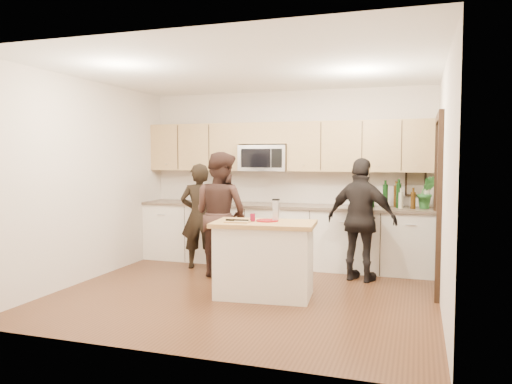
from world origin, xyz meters
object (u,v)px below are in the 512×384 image
(woman_center, at_px, (221,214))
(woman_right, at_px, (362,220))
(island, at_px, (264,259))
(woman_left, at_px, (200,216))
(toaster, at_px, (208,197))

(woman_center, relative_size, woman_right, 1.05)
(island, distance_m, woman_center, 1.28)
(woman_right, bearing_deg, woman_left, 15.62)
(woman_center, bearing_deg, island, 158.25)
(island, relative_size, woman_center, 0.73)
(island, bearing_deg, woman_right, 42.29)
(toaster, height_order, woman_left, woman_left)
(woman_left, distance_m, woman_right, 2.39)
(island, bearing_deg, woman_left, 133.90)
(toaster, relative_size, woman_right, 0.18)
(woman_right, bearing_deg, island, 64.64)
(island, xyz_separation_m, woman_left, (-1.37, 1.17, 0.33))
(island, distance_m, woman_right, 1.56)
(island, height_order, woman_left, woman_left)
(toaster, distance_m, woman_right, 2.58)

